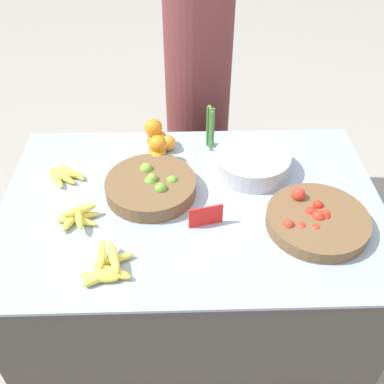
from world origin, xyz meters
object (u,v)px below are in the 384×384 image
object	(u,v)px
tomato_basket	(317,220)
metal_bowl	(252,162)
vendor_person	(198,78)
price_sign	(206,216)
lime_bowl	(151,186)

from	to	relation	value
tomato_basket	metal_bowl	size ratio (longest dim) A/B	1.18
tomato_basket	vendor_person	xyz separation A→B (m)	(-0.39, 1.00, 0.06)
price_sign	vendor_person	size ratio (longest dim) A/B	0.07
lime_bowl	tomato_basket	world-z (taller)	tomato_basket
lime_bowl	metal_bowl	bearing A→B (deg)	17.53
metal_bowl	price_sign	world-z (taller)	price_sign
lime_bowl	tomato_basket	size ratio (longest dim) A/B	0.96
tomato_basket	price_sign	xyz separation A→B (m)	(-0.40, 0.02, 0.02)
lime_bowl	price_sign	bearing A→B (deg)	-42.21
price_sign	lime_bowl	bearing A→B (deg)	124.38
lime_bowl	tomato_basket	xyz separation A→B (m)	(0.61, -0.20, -0.01)
price_sign	vendor_person	bearing A→B (deg)	76.07
price_sign	tomato_basket	bearing A→B (deg)	-15.71
vendor_person	lime_bowl	bearing A→B (deg)	-104.96
tomato_basket	price_sign	bearing A→B (deg)	177.69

